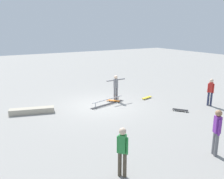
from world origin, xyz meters
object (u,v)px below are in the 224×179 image
object	(u,v)px
bystander_green_shirt	(122,149)
loose_skateboard_yellow	(147,98)
bystander_purple_shirt	(217,130)
bystander_red_shirt	(211,91)
grind_rail	(108,102)
skateboard_main	(113,101)
skate_ledge	(32,111)
loose_skateboard_black	(180,110)
skater_main	(116,86)

from	to	relation	value
bystander_green_shirt	loose_skateboard_yellow	world-z (taller)	bystander_green_shirt
bystander_purple_shirt	loose_skateboard_yellow	xyz separation A→B (m)	(-2.31, -6.62, -0.85)
loose_skateboard_yellow	bystander_red_shirt	bearing A→B (deg)	-66.99
grind_rail	loose_skateboard_yellow	xyz separation A→B (m)	(-2.69, 0.21, -0.07)
grind_rail	skateboard_main	world-z (taller)	grind_rail
skate_ledge	loose_skateboard_black	world-z (taller)	skate_ledge
skate_ledge	bystander_purple_shirt	size ratio (longest dim) A/B	1.35
skate_ledge	skater_main	world-z (taller)	skater_main
skater_main	bystander_red_shirt	world-z (taller)	skater_main
skate_ledge	bystander_red_shirt	xyz separation A→B (m)	(-8.95, 3.77, 0.73)
skateboard_main	bystander_purple_shirt	size ratio (longest dim) A/B	0.45
grind_rail	skateboard_main	distance (m)	0.63
skate_ledge	bystander_green_shirt	world-z (taller)	bystander_green_shirt
loose_skateboard_yellow	bystander_green_shirt	bearing A→B (deg)	-147.49
loose_skateboard_yellow	loose_skateboard_black	bearing A→B (deg)	-102.90
skater_main	skateboard_main	distance (m)	0.87
bystander_green_shirt	bystander_purple_shirt	bearing A→B (deg)	42.24
bystander_purple_shirt	bystander_green_shirt	size ratio (longest dim) A/B	1.06
grind_rail	bystander_red_shirt	size ratio (longest dim) A/B	1.55
bystander_purple_shirt	bystander_red_shirt	distance (m)	5.84
skateboard_main	bystander_purple_shirt	bearing A→B (deg)	138.94
skater_main	bystander_green_shirt	distance (m)	7.67
skate_ledge	loose_skateboard_yellow	world-z (taller)	skate_ledge
bystander_purple_shirt	loose_skateboard_black	bearing A→B (deg)	-4.80
skateboard_main	bystander_green_shirt	distance (m)	7.53
bystander_green_shirt	skater_main	bearing A→B (deg)	111.66
skater_main	bystander_red_shirt	bearing A→B (deg)	136.95
grind_rail	bystander_red_shirt	bearing A→B (deg)	134.00
loose_skateboard_yellow	skateboard_main	bearing A→B (deg)	152.67
bystander_purple_shirt	bystander_red_shirt	bearing A→B (deg)	-23.62
bystander_red_shirt	loose_skateboard_yellow	size ratio (longest dim) A/B	1.88
bystander_purple_shirt	bystander_red_shirt	xyz separation A→B (m)	(-4.48, -3.74, -0.05)
bystander_red_shirt	loose_skateboard_yellow	world-z (taller)	bystander_red_shirt
bystander_red_shirt	bystander_green_shirt	world-z (taller)	bystander_red_shirt
grind_rail	loose_skateboard_yellow	world-z (taller)	grind_rail
bystander_purple_shirt	bystander_red_shirt	world-z (taller)	bystander_purple_shirt
grind_rail	loose_skateboard_black	distance (m)	4.03
skate_ledge	bystander_green_shirt	bearing A→B (deg)	98.47
skate_ledge	bystander_red_shirt	size ratio (longest dim) A/B	1.43
skater_main	bystander_green_shirt	size ratio (longest dim) A/B	1.02
grind_rail	skate_ledge	bearing A→B (deg)	-22.89
loose_skateboard_black	skater_main	bearing A→B (deg)	173.06
bystander_red_shirt	bystander_green_shirt	bearing A→B (deg)	83.55
grind_rail	skater_main	world-z (taller)	skater_main
skate_ledge	skater_main	bearing A→B (deg)	176.55
skate_ledge	loose_skateboard_black	distance (m)	7.73
grind_rail	loose_skateboard_yellow	distance (m)	2.70
grind_rail	loose_skateboard_black	xyz separation A→B (m)	(-2.75, 2.96, -0.07)
bystander_green_shirt	loose_skateboard_black	world-z (taller)	bystander_green_shirt
loose_skateboard_yellow	bystander_purple_shirt	bearing A→B (deg)	-123.21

